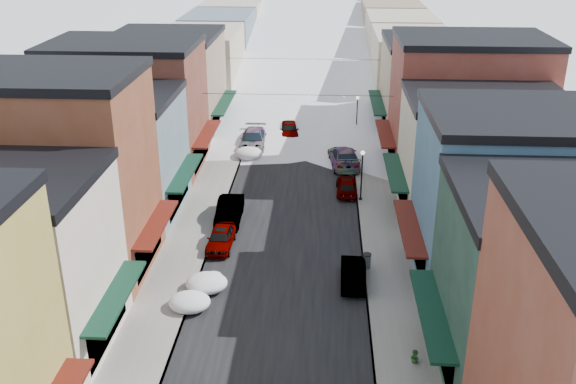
# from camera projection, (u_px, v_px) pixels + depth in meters

# --- Properties ---
(road) EXTENTS (10.00, 160.00, 0.01)m
(road) POSITION_uv_depth(u_px,v_px,m) (305.00, 103.00, 75.71)
(road) COLOR black
(road) RESTS_ON ground
(sidewalk_left) EXTENTS (3.20, 160.00, 0.15)m
(sidewalk_left) POSITION_uv_depth(u_px,v_px,m) (249.00, 101.00, 76.04)
(sidewalk_left) COLOR gray
(sidewalk_left) RESTS_ON ground
(sidewalk_right) EXTENTS (3.20, 160.00, 0.15)m
(sidewalk_right) POSITION_uv_depth(u_px,v_px,m) (361.00, 103.00, 75.33)
(sidewalk_right) COLOR gray
(sidewalk_right) RESTS_ON ground
(curb_left) EXTENTS (0.10, 160.00, 0.15)m
(curb_left) POSITION_uv_depth(u_px,v_px,m) (262.00, 102.00, 75.96)
(curb_left) COLOR slate
(curb_left) RESTS_ON ground
(curb_right) EXTENTS (0.10, 160.00, 0.15)m
(curb_right) POSITION_uv_depth(u_px,v_px,m) (347.00, 103.00, 75.41)
(curb_right) COLOR slate
(curb_right) RESTS_ON ground
(bldg_l_brick_near) EXTENTS (12.30, 8.20, 12.50)m
(bldg_l_brick_near) POSITION_uv_depth(u_px,v_px,m) (50.00, 175.00, 37.76)
(bldg_l_brick_near) COLOR brown
(bldg_l_brick_near) RESTS_ON ground
(bldg_l_grayblue) EXTENTS (11.30, 9.20, 9.00)m
(bldg_l_grayblue) POSITION_uv_depth(u_px,v_px,m) (108.00, 154.00, 46.22)
(bldg_l_grayblue) COLOR slate
(bldg_l_grayblue) RESTS_ON ground
(bldg_l_brick_far) EXTENTS (13.30, 9.20, 11.00)m
(bldg_l_brick_far) POSITION_uv_depth(u_px,v_px,m) (128.00, 106.00, 54.13)
(bldg_l_brick_far) COLOR brown
(bldg_l_brick_far) RESTS_ON ground
(bldg_l_tan) EXTENTS (11.30, 11.20, 10.00)m
(bldg_l_tan) POSITION_uv_depth(u_px,v_px,m) (168.00, 84.00, 63.44)
(bldg_l_tan) COLOR #9A7C65
(bldg_l_tan) RESTS_ON ground
(bldg_r_green) EXTENTS (11.30, 9.20, 9.50)m
(bldg_r_green) POSITION_uv_depth(u_px,v_px,m) (559.00, 288.00, 29.12)
(bldg_r_green) COLOR #1B3A2F
(bldg_r_green) RESTS_ON ground
(bldg_r_blue) EXTENTS (11.30, 9.20, 10.50)m
(bldg_r_blue) POSITION_uv_depth(u_px,v_px,m) (509.00, 198.00, 37.17)
(bldg_r_blue) COLOR #38617F
(bldg_r_blue) RESTS_ON ground
(bldg_r_cream) EXTENTS (12.30, 9.20, 9.00)m
(bldg_r_cream) POSITION_uv_depth(u_px,v_px,m) (482.00, 157.00, 45.69)
(bldg_r_cream) COLOR beige
(bldg_r_cream) RESTS_ON ground
(bldg_r_brick_far) EXTENTS (13.30, 9.20, 11.50)m
(bldg_r_brick_far) POSITION_uv_depth(u_px,v_px,m) (466.00, 106.00, 53.42)
(bldg_r_brick_far) COLOR maroon
(bldg_r_brick_far) RESTS_ON ground
(bldg_r_tan) EXTENTS (11.30, 11.20, 9.50)m
(bldg_r_tan) POSITION_uv_depth(u_px,v_px,m) (435.00, 88.00, 63.04)
(bldg_r_tan) COLOR tan
(bldg_r_tan) RESTS_ON ground
(distant_blocks) EXTENTS (34.00, 55.00, 8.00)m
(distant_blocks) POSITION_uv_depth(u_px,v_px,m) (310.00, 35.00, 95.22)
(distant_blocks) COLOR gray
(distant_blocks) RESTS_ON ground
(overhead_cables) EXTENTS (16.40, 15.04, 0.04)m
(overhead_cables) POSITION_uv_depth(u_px,v_px,m) (301.00, 75.00, 61.80)
(overhead_cables) COLOR black
(overhead_cables) RESTS_ON ground
(car_silver_sedan) EXTENTS (1.72, 4.07, 1.38)m
(car_silver_sedan) POSITION_uv_depth(u_px,v_px,m) (221.00, 238.00, 42.45)
(car_silver_sedan) COLOR gray
(car_silver_sedan) RESTS_ON ground
(car_dark_hatch) EXTENTS (1.78, 4.87, 1.59)m
(car_dark_hatch) POSITION_uv_depth(u_px,v_px,m) (229.00, 211.00, 46.03)
(car_dark_hatch) COLOR black
(car_dark_hatch) RESTS_ON ground
(car_silver_wagon) EXTENTS (2.46, 5.83, 1.68)m
(car_silver_wagon) POSITION_uv_depth(u_px,v_px,m) (253.00, 140.00, 60.63)
(car_silver_wagon) COLOR #9FA3A7
(car_silver_wagon) RESTS_ON ground
(car_green_sedan) EXTENTS (1.53, 4.19, 1.37)m
(car_green_sedan) POSITION_uv_depth(u_px,v_px,m) (353.00, 273.00, 38.30)
(car_green_sedan) COLOR black
(car_green_sedan) RESTS_ON ground
(car_gray_suv) EXTENTS (1.60, 3.94, 1.34)m
(car_gray_suv) POSITION_uv_depth(u_px,v_px,m) (346.00, 185.00, 50.75)
(car_gray_suv) COLOR #9EA2A7
(car_gray_suv) RESTS_ON ground
(car_black_sedan) EXTENTS (3.05, 6.09, 1.70)m
(car_black_sedan) POSITION_uv_depth(u_px,v_px,m) (344.00, 157.00, 56.27)
(car_black_sedan) COLOR black
(car_black_sedan) RESTS_ON ground
(car_lane_silver) EXTENTS (2.34, 4.82, 1.58)m
(car_lane_silver) POSITION_uv_depth(u_px,v_px,m) (289.00, 130.00, 63.62)
(car_lane_silver) COLOR gray
(car_lane_silver) RESTS_ON ground
(car_lane_white) EXTENTS (2.73, 5.58, 1.53)m
(car_lane_white) POSITION_uv_depth(u_px,v_px,m) (320.00, 73.00, 86.89)
(car_lane_white) COLOR white
(car_lane_white) RESTS_ON ground
(trash_can) EXTENTS (0.56, 0.56, 0.95)m
(trash_can) POSITION_uv_depth(u_px,v_px,m) (367.00, 261.00, 39.75)
(trash_can) COLOR slate
(trash_can) RESTS_ON sidewalk_right
(streetlamp_near) EXTENTS (0.33, 0.33, 3.98)m
(streetlamp_near) POSITION_uv_depth(u_px,v_px,m) (362.00, 169.00, 48.57)
(streetlamp_near) COLOR black
(streetlamp_near) RESTS_ON sidewalk_right
(streetlamp_far) EXTENTS (0.33, 0.33, 3.95)m
(streetlamp_far) POSITION_uv_depth(u_px,v_px,m) (357.00, 111.00, 63.21)
(streetlamp_far) COLOR black
(streetlamp_far) RESTS_ON sidewalk_right
(planter_far) EXTENTS (0.53, 0.53, 0.68)m
(planter_far) POSITION_uv_depth(u_px,v_px,m) (415.00, 356.00, 31.32)
(planter_far) COLOR #295426
(planter_far) RESTS_ON sidewalk_right
(snow_pile_near) EXTENTS (2.47, 2.72, 1.04)m
(snow_pile_near) POSITION_uv_depth(u_px,v_px,m) (207.00, 282.00, 37.64)
(snow_pile_near) COLOR white
(snow_pile_near) RESTS_ON ground
(snow_pile_mid) EXTENTS (2.34, 2.64, 0.99)m
(snow_pile_mid) POSITION_uv_depth(u_px,v_px,m) (190.00, 301.00, 35.84)
(snow_pile_mid) COLOR white
(snow_pile_mid) RESTS_ON ground
(snow_pile_far) EXTENTS (2.54, 2.76, 1.07)m
(snow_pile_far) POSITION_uv_depth(u_px,v_px,m) (249.00, 153.00, 58.13)
(snow_pile_far) COLOR white
(snow_pile_far) RESTS_ON ground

